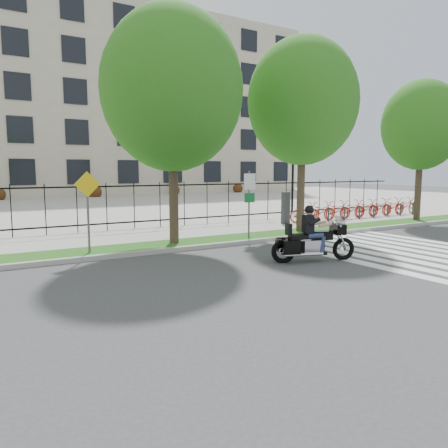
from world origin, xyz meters
TOP-DOWN VIEW (x-y plane):
  - ground at (0.00, 0.00)m, footprint 120.00×120.00m
  - curb at (0.00, 4.10)m, footprint 60.00×0.20m
  - grass_verge at (0.00, 4.95)m, footprint 60.00×1.50m
  - sidewalk at (0.00, 7.45)m, footprint 60.00×3.50m
  - plaza at (0.00, 25.00)m, footprint 80.00×34.00m
  - crosswalk_stripes at (4.83, 0.00)m, footprint 5.70×8.00m
  - iron_fence at (0.00, 9.20)m, footprint 30.00×0.06m
  - office_building at (0.00, 44.92)m, footprint 60.00×21.90m
  - lamp_post_right at (10.00, 12.00)m, footprint 1.06×0.70m
  - street_tree_1 at (-1.30, 4.95)m, footprint 4.79×4.79m
  - street_tree_2 at (4.47, 4.95)m, footprint 4.47×4.47m
  - street_tree_3 at (12.27, 4.95)m, footprint 3.88×3.88m
  - bike_share_station at (10.51, 7.20)m, footprint 10.00×0.86m
  - sign_pole_regulatory at (1.63, 4.58)m, footprint 0.50×0.09m
  - sign_pole_warning at (-4.32, 4.58)m, footprint 0.78×0.09m
  - motorcycle_rider at (1.15, 0.58)m, footprint 2.49×1.26m

SIDE VIEW (x-z plane):
  - ground at x=0.00m, z-range 0.00..0.00m
  - crosswalk_stripes at x=4.83m, z-range 0.00..0.01m
  - plaza at x=0.00m, z-range 0.00..0.10m
  - curb at x=0.00m, z-range 0.00..0.15m
  - grass_verge at x=0.00m, z-range 0.00..0.15m
  - sidewalk at x=0.00m, z-range 0.00..0.15m
  - bike_share_station at x=10.51m, z-range -0.11..1.39m
  - motorcycle_rider at x=1.15m, z-range -0.33..1.67m
  - iron_fence at x=0.00m, z-range 0.15..2.15m
  - sign_pole_regulatory at x=1.63m, z-range 0.49..2.99m
  - sign_pole_warning at x=-4.32m, z-range 0.50..2.99m
  - lamp_post_right at x=10.00m, z-range 1.08..5.33m
  - street_tree_3 at x=12.27m, z-range 1.39..8.38m
  - street_tree_1 at x=-1.30m, z-range 1.37..9.34m
  - street_tree_2 at x=4.47m, z-range 1.50..9.35m
  - office_building at x=0.00m, z-range -0.11..20.04m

